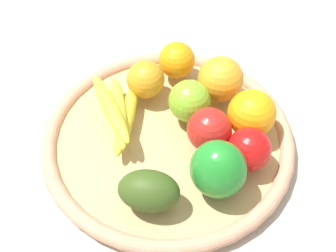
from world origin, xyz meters
TOP-DOWN VIEW (x-y plane):
  - ground_plane at (0.00, 0.00)m, footprint 2.40×2.40m
  - basket at (0.00, 0.00)m, footprint 0.44×0.44m
  - orange_2 at (-0.12, 0.06)m, footprint 0.11×0.11m
  - banana_bunch at (0.00, -0.09)m, footprint 0.17×0.13m
  - orange_0 at (-0.08, -0.07)m, footprint 0.10×0.10m
  - apple_1 at (0.02, 0.14)m, footprint 0.08×0.08m
  - orange_3 at (-0.15, -0.03)m, footprint 0.09×0.09m
  - orange_1 at (-0.05, 0.13)m, footprint 0.10×0.10m
  - bell_pepper at (0.08, 0.10)m, footprint 0.09×0.09m
  - apple_2 at (0.00, 0.07)m, footprint 0.10×0.10m
  - avocado at (0.14, 0.02)m, footprint 0.08×0.10m
  - apple_0 at (-0.05, 0.02)m, footprint 0.09×0.09m

SIDE VIEW (x-z plane):
  - ground_plane at x=0.00m, z-range 0.00..0.00m
  - basket at x=0.00m, z-range 0.00..0.03m
  - banana_bunch at x=0.00m, z-range 0.03..0.08m
  - avocado at x=0.14m, z-range 0.03..0.10m
  - orange_3 at x=-0.15m, z-range 0.03..0.10m
  - orange_0 at x=-0.08m, z-range 0.03..0.10m
  - apple_1 at x=0.02m, z-range 0.03..0.10m
  - apple_0 at x=-0.05m, z-range 0.03..0.11m
  - apple_2 at x=0.00m, z-range 0.03..0.11m
  - orange_1 at x=-0.05m, z-range 0.03..0.11m
  - orange_2 at x=-0.12m, z-range 0.03..0.11m
  - bell_pepper at x=0.08m, z-range 0.03..0.13m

